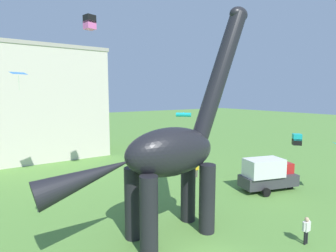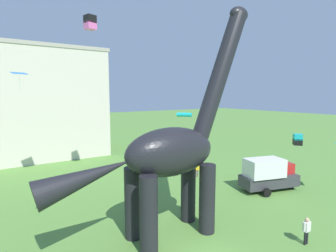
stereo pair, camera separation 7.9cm
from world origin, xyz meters
name	(u,v)px [view 1 (the left image)]	position (x,y,z in m)	size (l,w,h in m)	color
dinosaur_sculpture	(170,152)	(-0.11, 4.05, 5.64)	(14.92, 3.16, 15.59)	black
parked_box_truck	(268,174)	(12.56, 5.75, 1.65)	(5.96, 3.59, 3.20)	#38383D
person_strolling_adult	(306,228)	(6.35, -1.57, 1.06)	(0.65, 0.29, 1.75)	black
person_photographer	(39,200)	(-6.78, 12.77, 0.94)	(0.58, 0.26, 1.55)	#2D3347
person_near_flyer	(196,168)	(9.36, 12.73, 1.04)	(0.65, 0.28, 1.72)	#6B6056
kite_mid_center	(297,139)	(18.49, 6.49, 4.34)	(1.22, 1.22, 1.23)	#19B2B7
kite_mid_right	(184,115)	(16.09, 24.05, 6.08)	(2.46, 2.42, 0.70)	#19B2B7
kite_far_left	(18,73)	(-7.14, 18.91, 11.26)	(1.58, 1.33, 1.68)	#287AE5
kite_high_left	(90,22)	(-1.57, 14.82, 15.74)	(1.05, 1.05, 1.23)	black
background_building_block	(34,103)	(-4.13, 33.36, 8.02)	(19.41, 9.73, 16.01)	beige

